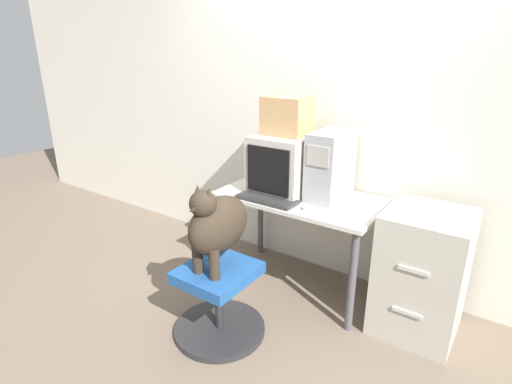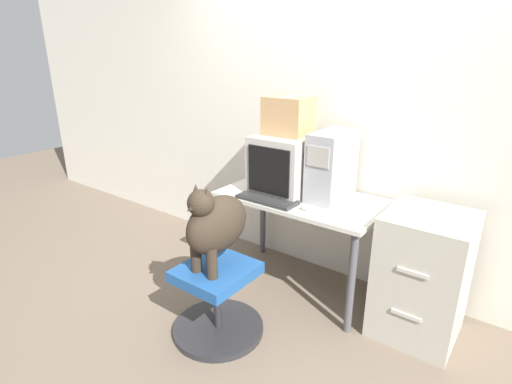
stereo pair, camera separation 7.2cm
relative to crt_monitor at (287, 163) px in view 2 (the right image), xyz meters
The scene contains 11 objects.
ground_plane 1.03m from the crt_monitor, 66.82° to the right, with size 12.00×12.00×0.00m, color #6B5B4C.
wall_back 0.52m from the crt_monitor, 65.91° to the left, with size 8.00×0.05×2.60m.
desk 0.35m from the crt_monitor, 14.48° to the right, with size 1.17×0.65×0.74m.
crt_monitor is the anchor object (origin of this frame).
pc_tower 0.34m from the crt_monitor, ahead, with size 0.21×0.42×0.48m.
keyboard 0.33m from the crt_monitor, 87.75° to the right, with size 0.44×0.17×0.03m.
computer_mouse 0.44m from the crt_monitor, 39.29° to the right, with size 0.06×0.04×0.04m.
office_chair 1.09m from the crt_monitor, 88.86° to the right, with size 0.59×0.59×0.47m.
dog 0.83m from the crt_monitor, 88.85° to the right, with size 0.24×0.48×0.56m.
filing_cabinet 1.17m from the crt_monitor, ahead, with size 0.50×0.53×0.82m.
cardboard_box 0.35m from the crt_monitor, 90.00° to the left, with size 0.31×0.25×0.27m.
Camera 2 is at (1.34, -2.04, 1.74)m, focal length 28.00 mm.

